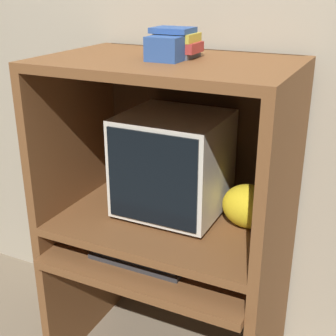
% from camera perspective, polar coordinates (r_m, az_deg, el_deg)
% --- Properties ---
extents(wall_back, '(6.00, 0.06, 2.60)m').
position_cam_1_polar(wall_back, '(2.12, 4.54, 11.55)').
color(wall_back, gray).
rests_on(wall_back, ground_plane).
extents(desk_base, '(0.95, 0.67, 0.63)m').
position_cam_1_polar(desk_base, '(2.13, -0.48, -15.05)').
color(desk_base, brown).
rests_on(desk_base, ground_plane).
extents(desk_monitor_shelf, '(0.95, 0.63, 0.13)m').
position_cam_1_polar(desk_monitor_shelf, '(1.99, 0.05, -6.79)').
color(desk_monitor_shelf, brown).
rests_on(desk_monitor_shelf, desk_base).
extents(hutch_upper, '(0.95, 0.63, 0.66)m').
position_cam_1_polar(hutch_upper, '(1.84, 0.53, 6.35)').
color(hutch_upper, brown).
rests_on(hutch_upper, desk_monitor_shelf).
extents(crt_monitor, '(0.41, 0.40, 0.43)m').
position_cam_1_polar(crt_monitor, '(1.93, 0.63, 0.53)').
color(crt_monitor, beige).
rests_on(crt_monitor, desk_monitor_shelf).
extents(keyboard, '(0.40, 0.15, 0.03)m').
position_cam_1_polar(keyboard, '(1.92, -3.50, -10.97)').
color(keyboard, '#2D2D30').
rests_on(keyboard, desk_base).
extents(mouse, '(0.07, 0.05, 0.03)m').
position_cam_1_polar(mouse, '(1.83, 3.70, -12.62)').
color(mouse, '#B7B7B7').
rests_on(mouse, desk_base).
extents(snack_bag, '(0.22, 0.16, 0.18)m').
position_cam_1_polar(snack_bag, '(1.89, 9.85, -4.62)').
color(snack_bag, gold).
rests_on(snack_bag, desk_monitor_shelf).
extents(book_stack, '(0.17, 0.14, 0.11)m').
position_cam_1_polar(book_stack, '(1.79, 1.03, 15.02)').
color(book_stack, '#4C4C51').
rests_on(book_stack, hutch_upper).
extents(storage_box, '(0.12, 0.10, 0.09)m').
position_cam_1_polar(storage_box, '(1.71, -0.32, 14.34)').
color(storage_box, navy).
rests_on(storage_box, hutch_upper).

